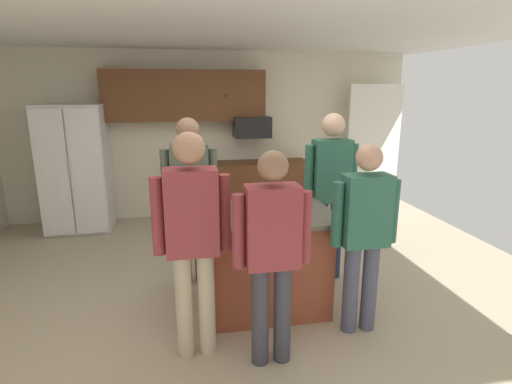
% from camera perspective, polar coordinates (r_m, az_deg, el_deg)
% --- Properties ---
extents(floor, '(7.04, 7.04, 0.00)m').
position_cam_1_polar(floor, '(4.24, -2.70, -14.07)').
color(floor, '#B7A88E').
rests_on(floor, ground).
extents(ceiling, '(7.04, 7.04, 0.00)m').
position_cam_1_polar(ceiling, '(3.77, -3.21, 23.19)').
color(ceiling, white).
extents(back_wall, '(6.40, 0.10, 2.60)m').
position_cam_1_polar(back_wall, '(6.56, -6.28, 8.00)').
color(back_wall, beige).
rests_on(back_wall, ground).
extents(french_door_window_panel, '(0.90, 0.06, 2.00)m').
position_cam_1_polar(french_door_window_panel, '(6.90, 16.25, 6.15)').
color(french_door_window_panel, white).
rests_on(french_door_window_panel, ground).
extents(cabinet_run_upper, '(2.40, 0.38, 0.75)m').
position_cam_1_polar(cabinet_run_upper, '(6.30, -10.01, 13.31)').
color(cabinet_run_upper, brown).
extents(cabinet_run_lower, '(1.80, 0.63, 0.90)m').
position_cam_1_polar(cabinet_run_lower, '(6.47, -0.54, 0.34)').
color(cabinet_run_lower, brown).
rests_on(cabinet_run_lower, ground).
extents(refrigerator, '(0.89, 0.76, 1.82)m').
position_cam_1_polar(refrigerator, '(6.36, -24.15, 3.06)').
color(refrigerator, white).
rests_on(refrigerator, ground).
extents(microwave_over_range, '(0.56, 0.40, 0.32)m').
position_cam_1_polar(microwave_over_range, '(6.32, -0.59, 9.21)').
color(microwave_over_range, black).
extents(kitchen_island, '(1.28, 0.94, 0.94)m').
position_cam_1_polar(kitchen_island, '(3.82, 0.84, -9.51)').
color(kitchen_island, '#9E4C33').
rests_on(kitchen_island, ground).
extents(person_guest_by_door, '(0.57, 0.23, 1.74)m').
position_cam_1_polar(person_guest_by_door, '(2.98, -9.02, -5.65)').
color(person_guest_by_door, tan).
rests_on(person_guest_by_door, ground).
extents(person_guest_right, '(0.57, 0.22, 1.61)m').
position_cam_1_polar(person_guest_right, '(3.40, 15.11, -4.98)').
color(person_guest_right, '#4C5166').
rests_on(person_guest_right, ground).
extents(person_elder_center, '(0.57, 0.22, 1.62)m').
position_cam_1_polar(person_elder_center, '(2.89, 2.29, -7.78)').
color(person_elder_center, '#383842').
rests_on(person_elder_center, ground).
extents(person_host_foreground, '(0.57, 0.24, 1.79)m').
position_cam_1_polar(person_host_foreground, '(4.27, 10.53, 0.93)').
color(person_host_foreground, '#232D4C').
rests_on(person_host_foreground, ground).
extents(person_guest_left, '(0.57, 0.23, 1.75)m').
position_cam_1_polar(person_guest_left, '(4.18, -9.33, 0.30)').
color(person_guest_left, '#383842').
rests_on(person_guest_left, ground).
extents(glass_pilsner, '(0.07, 0.07, 0.15)m').
position_cam_1_polar(glass_pilsner, '(3.46, -1.46, -2.60)').
color(glass_pilsner, black).
rests_on(glass_pilsner, kitchen_island).
extents(glass_dark_ale, '(0.07, 0.07, 0.17)m').
position_cam_1_polar(glass_dark_ale, '(3.51, 5.12, -2.22)').
color(glass_dark_ale, black).
rests_on(glass_dark_ale, kitchen_island).
extents(mug_blue_stoneware, '(0.13, 0.09, 0.09)m').
position_cam_1_polar(mug_blue_stoneware, '(3.86, 6.35, -1.26)').
color(mug_blue_stoneware, white).
rests_on(mug_blue_stoneware, kitchen_island).
extents(serving_tray, '(0.44, 0.30, 0.04)m').
position_cam_1_polar(serving_tray, '(3.72, 0.27, -2.22)').
color(serving_tray, '#B7B7BC').
rests_on(serving_tray, kitchen_island).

